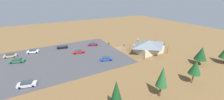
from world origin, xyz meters
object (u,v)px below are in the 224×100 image
at_px(trash_bin, 109,43).
at_px(bicycle_yellow_edge_north, 155,41).
at_px(bicycle_white_lone_west, 164,44).
at_px(car_blue_aisle_side, 106,59).
at_px(pine_center, 201,53).
at_px(bike_pavilion, 149,46).
at_px(bicycle_orange_back_row, 148,41).
at_px(car_maroon_near_entry, 93,44).
at_px(visitor_near_lot, 138,40).
at_px(visitor_by_pavilion, 124,44).
at_px(bicycle_teal_yard_left, 161,44).
at_px(bicycle_silver_yard_right, 157,45).
at_px(lot_sign, 119,44).
at_px(car_red_front_row, 79,52).
at_px(car_silver_by_curb, 27,84).
at_px(bicycle_black_edge_south, 164,43).
at_px(car_white_inner_stall, 33,51).
at_px(pine_west, 162,77).
at_px(pine_east, 116,93).
at_px(pine_mideast, 195,67).
at_px(car_tan_back_corner, 10,55).
at_px(car_green_mid_lot, 17,61).
at_px(car_black_far_end, 62,47).
at_px(bicycle_red_near_porch, 154,43).

height_order(trash_bin, bicycle_yellow_edge_north, trash_bin).
bearing_deg(bicycle_white_lone_west, car_blue_aisle_side, 3.37).
distance_m(pine_center, car_blue_aisle_side, 31.68).
distance_m(bike_pavilion, bicycle_orange_back_row, 14.12).
distance_m(car_maroon_near_entry, visitor_near_lot, 22.72).
distance_m(bike_pavilion, visitor_by_pavilion, 11.98).
xyz_separation_m(bicycle_teal_yard_left, bicycle_silver_yard_right, (2.87, 0.06, 0.00)).
xyz_separation_m(bicycle_white_lone_west, car_maroon_near_entry, (29.82, -15.35, 0.32)).
distance_m(lot_sign, bicycle_orange_back_row, 16.17).
height_order(car_red_front_row, car_silver_by_curb, car_silver_by_curb).
bearing_deg(car_maroon_near_entry, bicycle_black_edge_south, 155.75).
distance_m(car_white_inner_stall, car_blue_aisle_side, 30.63).
distance_m(bicycle_white_lone_west, car_blue_aisle_side, 31.82).
height_order(pine_west, pine_east, pine_west).
xyz_separation_m(bicycle_yellow_edge_north, car_silver_by_curb, (56.27, 11.25, 0.39)).
distance_m(trash_bin, bicycle_orange_back_row, 19.60).
height_order(pine_mideast, car_blue_aisle_side, pine_mideast).
xyz_separation_m(bicycle_teal_yard_left, car_tan_back_corner, (60.15, -17.94, 0.40)).
height_order(bike_pavilion, bicycle_teal_yard_left, bike_pavilion).
distance_m(car_maroon_near_entry, car_white_inner_stall, 24.76).
bearing_deg(pine_center, car_green_mid_lot, -30.78).
distance_m(car_maroon_near_entry, visitor_by_pavilion, 14.58).
relative_size(pine_center, car_maroon_near_entry, 1.28).
distance_m(car_green_mid_lot, visitor_near_lot, 51.63).
height_order(bicycle_white_lone_west, car_black_far_end, car_black_far_end).
bearing_deg(visitor_by_pavilion, bike_pavilion, 110.50).
relative_size(pine_west, bicycle_yellow_edge_north, 4.77).
bearing_deg(car_green_mid_lot, bicycle_teal_yard_left, 168.77).
distance_m(bike_pavilion, pine_east, 34.45).
xyz_separation_m(car_white_inner_stall, visitor_by_pavilion, (-36.83, 11.29, 0.13)).
distance_m(trash_bin, car_green_mid_lot, 36.80).
bearing_deg(bicycle_teal_yard_left, pine_mideast, 57.17).
relative_size(bicycle_silver_yard_right, bicycle_yellow_edge_north, 0.97).
height_order(pine_east, bicycle_white_lone_west, pine_east).
bearing_deg(visitor_near_lot, pine_west, 57.73).
xyz_separation_m(bike_pavilion, bicycle_black_edge_south, (-14.56, -4.88, -2.45)).
bearing_deg(bicycle_red_near_porch, car_tan_back_corner, -14.91).
height_order(bicycle_teal_yard_left, visitor_by_pavilion, visitor_by_pavilion).
bearing_deg(car_black_far_end, bicycle_yellow_edge_north, 163.43).
bearing_deg(car_black_far_end, pine_center, 133.93).
bearing_deg(visitor_near_lot, bicycle_orange_back_row, 141.18).
distance_m(bike_pavilion, visitor_near_lot, 14.58).
xyz_separation_m(bicycle_white_lone_west, car_green_mid_lot, (59.37, -11.75, 0.35)).
xyz_separation_m(car_blue_aisle_side, visitor_near_lot, (-23.99, -11.70, 0.18)).
bearing_deg(pine_center, visitor_near_lot, -86.65).
bearing_deg(pine_center, car_silver_by_curb, -15.89).
relative_size(car_green_mid_lot, car_black_far_end, 1.05).
distance_m(bicycle_yellow_edge_north, car_green_mid_lot, 59.57).
relative_size(pine_east, visitor_near_lot, 4.31).
xyz_separation_m(car_green_mid_lot, car_tan_back_corner, (2.46, -6.48, 0.03)).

